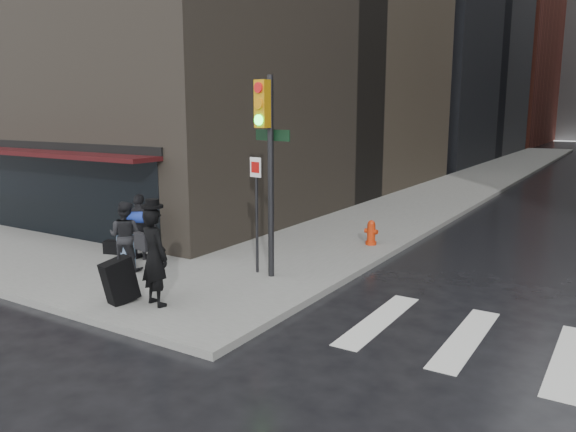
% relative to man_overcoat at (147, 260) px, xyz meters
% --- Properties ---
extents(ground, '(140.00, 140.00, 0.00)m').
position_rel_man_overcoat_xyz_m(ground, '(0.47, 0.92, -1.03)').
color(ground, black).
rests_on(ground, ground).
extents(sidewalk_left, '(4.00, 50.00, 0.15)m').
position_rel_man_overcoat_xyz_m(sidewalk_left, '(0.47, 27.92, -0.96)').
color(sidewalk_left, slate).
rests_on(sidewalk_left, ground).
extents(bldg_left_far, '(22.00, 20.00, 26.00)m').
position_rel_man_overcoat_xyz_m(bldg_left_far, '(-12.53, 62.92, 11.97)').
color(bldg_left_far, maroon).
rests_on(bldg_left_far, ground).
extents(storefront, '(8.40, 1.11, 2.83)m').
position_rel_man_overcoat_xyz_m(storefront, '(-6.53, 2.82, 0.79)').
color(storefront, black).
rests_on(storefront, ground).
extents(man_overcoat, '(1.28, 1.00, 2.10)m').
position_rel_man_overcoat_xyz_m(man_overcoat, '(0.00, 0.00, 0.00)').
color(man_overcoat, black).
rests_on(man_overcoat, ground).
extents(man_jeans, '(1.19, 0.85, 1.63)m').
position_rel_man_overcoat_xyz_m(man_jeans, '(-2.19, 1.43, -0.06)').
color(man_jeans, black).
rests_on(man_jeans, ground).
extents(man_greycoat, '(1.03, 0.59, 1.65)m').
position_rel_man_overcoat_xyz_m(man_greycoat, '(-2.62, 2.32, -0.05)').
color(man_greycoat, black).
rests_on(man_greycoat, ground).
extents(traffic_light, '(1.10, 0.58, 4.43)m').
position_rel_man_overcoat_xyz_m(traffic_light, '(0.91, 2.73, 1.98)').
color(traffic_light, black).
rests_on(traffic_light, ground).
extents(fire_hydrant, '(0.39, 0.30, 0.69)m').
position_rel_man_overcoat_xyz_m(fire_hydrant, '(1.67, 6.79, -0.57)').
color(fire_hydrant, '#B92C0B').
rests_on(fire_hydrant, ground).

